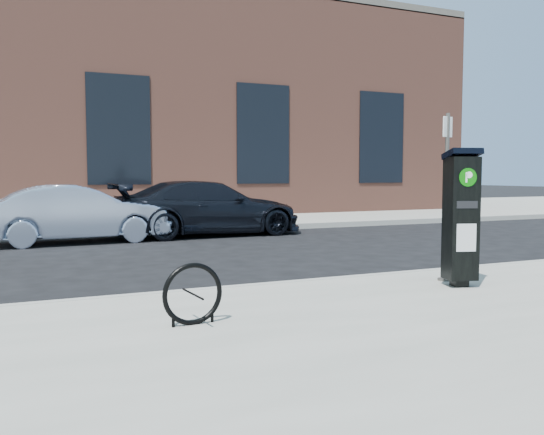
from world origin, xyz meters
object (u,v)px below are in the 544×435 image
parking_kiosk (461,216)px  car_silver (78,214)px  sign_pole (446,198)px  bike_rack (193,294)px  car_dark (209,208)px

parking_kiosk → car_silver: 9.12m
sign_pole → bike_rack: size_ratio=3.72×
sign_pole → car_dark: size_ratio=0.46×
car_silver → car_dark: bearing=-87.2°
car_dark → bike_rack: bearing=160.4°
car_silver → car_dark: car_dark is taller
parking_kiosk → bike_rack: size_ratio=2.92×
parking_kiosk → car_dark: bearing=110.2°
bike_rack → car_dark: size_ratio=0.12×
parking_kiosk → car_dark: size_ratio=0.36×
parking_kiosk → bike_rack: 3.73m
car_silver → car_dark: size_ratio=0.84×
car_silver → bike_rack: bearing=178.2°
car_silver → parking_kiosk: bearing=-158.0°
parking_kiosk → sign_pole: sign_pole is taller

